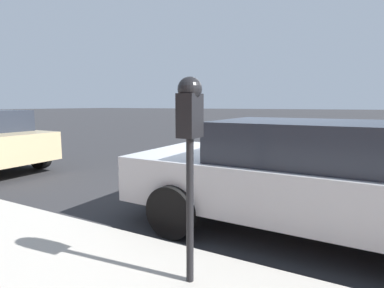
{
  "coord_description": "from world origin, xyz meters",
  "views": [
    {
      "loc": [
        -4.76,
        -1.26,
        1.59
      ],
      "look_at": [
        -2.18,
        0.11,
        1.21
      ],
      "focal_mm": 28.0,
      "sensor_mm": 36.0,
      "label": 1
    }
  ],
  "objects": [
    {
      "name": "ground_plane",
      "position": [
        0.0,
        0.0,
        0.0
      ],
      "size": [
        220.0,
        220.0,
        0.0
      ],
      "primitive_type": "plane",
      "color": "#2B2B2D"
    },
    {
      "name": "parking_meter",
      "position": [
        -2.72,
        -0.15,
        1.41
      ],
      "size": [
        0.21,
        0.19,
        1.67
      ],
      "color": "black",
      "rests_on": "sidewalk"
    },
    {
      "name": "car_silver",
      "position": [
        -0.9,
        -0.87,
        0.75
      ],
      "size": [
        2.16,
        4.48,
        1.39
      ],
      "rotation": [
        0.0,
        0.0,
        -0.02
      ],
      "color": "#B7BABF",
      "rests_on": "ground_plane"
    }
  ]
}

